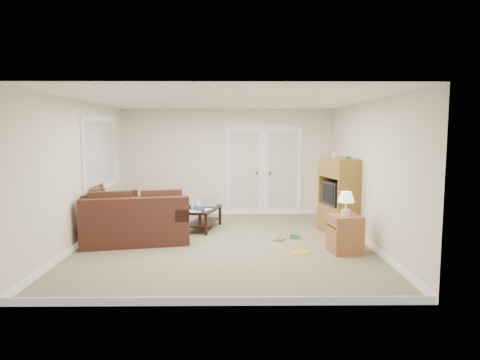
{
  "coord_description": "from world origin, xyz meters",
  "views": [
    {
      "loc": [
        0.19,
        -7.41,
        1.96
      ],
      "look_at": [
        0.27,
        0.27,
        1.1
      ],
      "focal_mm": 32.0,
      "sensor_mm": 36.0,
      "label": 1
    }
  ],
  "objects_px": {
    "coffee_table": "(203,217)",
    "tv_armoire": "(340,196)",
    "side_cabinet": "(345,231)",
    "sectional_sofa": "(122,218)"
  },
  "relations": [
    {
      "from": "coffee_table",
      "to": "tv_armoire",
      "type": "relative_size",
      "value": 0.73
    },
    {
      "from": "coffee_table",
      "to": "sectional_sofa",
      "type": "bearing_deg",
      "value": -148.47
    },
    {
      "from": "coffee_table",
      "to": "side_cabinet",
      "type": "bearing_deg",
      "value": -21.9
    },
    {
      "from": "tv_armoire",
      "to": "coffee_table",
      "type": "bearing_deg",
      "value": 158.26
    },
    {
      "from": "sectional_sofa",
      "to": "tv_armoire",
      "type": "xyz_separation_m",
      "value": [
        4.17,
        0.08,
        0.4
      ]
    },
    {
      "from": "coffee_table",
      "to": "side_cabinet",
      "type": "relative_size",
      "value": 1.15
    },
    {
      "from": "sectional_sofa",
      "to": "tv_armoire",
      "type": "distance_m",
      "value": 4.19
    },
    {
      "from": "tv_armoire",
      "to": "sectional_sofa",
      "type": "bearing_deg",
      "value": 168.03
    },
    {
      "from": "coffee_table",
      "to": "side_cabinet",
      "type": "distance_m",
      "value": 3.01
    },
    {
      "from": "coffee_table",
      "to": "tv_armoire",
      "type": "xyz_separation_m",
      "value": [
        2.67,
        -0.41,
        0.5
      ]
    }
  ]
}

